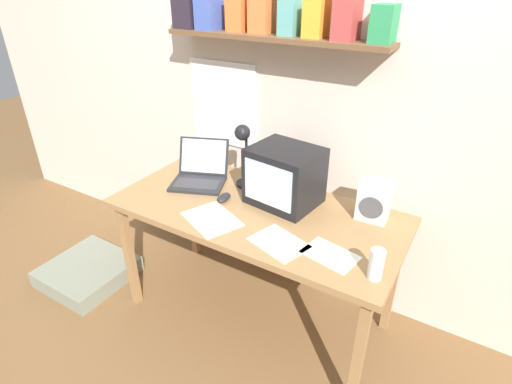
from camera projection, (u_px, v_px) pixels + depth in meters
The scene contains 13 objects.
ground_plane at pixel (256, 313), 2.46m from camera, with size 12.00×12.00×0.00m, color brown.
back_wall at pixel (300, 83), 2.19m from camera, with size 5.60×0.24×2.60m.
corner_desk at pixel (256, 219), 2.13m from camera, with size 1.53×0.73×0.75m.
crt_monitor at pixel (284, 176), 2.09m from camera, with size 0.38×0.34×0.31m.
laptop at pixel (200, 172), 2.36m from camera, with size 0.40×0.40×0.22m.
desk_lamp at pixel (244, 148), 2.19m from camera, with size 0.12×0.16×0.38m.
juice_glass at pixel (376, 266), 1.60m from camera, with size 0.06×0.06×0.14m.
space_heater at pixel (374, 201), 1.97m from camera, with size 0.16×0.13×0.20m.
computer_mouse at pixel (224, 197), 2.17m from camera, with size 0.07×0.11×0.03m.
open_notebook at pixel (279, 243), 1.83m from camera, with size 0.29×0.25×0.00m.
loose_paper_near_monitor at pixel (330, 255), 1.75m from camera, with size 0.26×0.20×0.00m.
loose_paper_near_laptop at pixel (212, 219), 2.01m from camera, with size 0.35×0.31×0.00m.
floor_cushion at pixel (88, 272), 2.72m from camera, with size 0.52×0.52×0.11m.
Camera 1 is at (0.93, -1.54, 1.85)m, focal length 28.00 mm.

